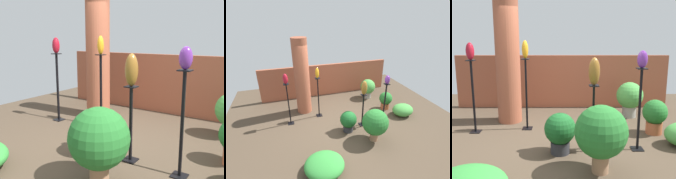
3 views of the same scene
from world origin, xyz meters
TOP-DOWN VIEW (x-y plane):
  - ground_plane at (0.00, 0.00)m, footprint 8.00×8.00m
  - brick_wall_back at (0.00, 2.47)m, footprint 5.60×0.12m
  - brick_pillar at (-1.18, 1.29)m, footprint 0.53×0.53m
  - pedestal_ruby at (-1.75, 0.59)m, footprint 0.20×0.20m
  - pedestal_amber at (-0.73, 0.78)m, footprint 0.20×0.20m
  - pedestal_bronze at (0.53, -0.20)m, footprint 0.20×0.20m
  - pedestal_violet at (1.30, -0.24)m, footprint 0.20×0.20m
  - art_vase_ruby at (-1.75, 0.59)m, footprint 0.16×0.15m
  - art_vase_amber at (-0.73, 0.78)m, footprint 0.13×0.14m
  - art_vase_bronze at (0.53, -0.20)m, footprint 0.19×0.19m
  - art_vase_violet at (1.30, -0.24)m, footprint 0.17×0.15m
  - potted_plant_front_right at (1.83, 0.50)m, footprint 0.48×0.48m
  - potted_plant_mid_left at (-0.03, -0.37)m, footprint 0.52×0.52m
  - potted_plant_walkway_edge at (0.55, -0.99)m, footprint 0.75×0.75m
  - potted_plant_front_left at (1.60, 1.58)m, footprint 0.63×0.63m
  - foliage_bed_east at (2.19, -0.11)m, footprint 0.76×0.62m
  - foliage_bed_west at (-1.11, -1.65)m, footprint 0.96×0.89m

SIDE VIEW (x-z plane):
  - ground_plane at x=0.00m, z-range 0.00..0.00m
  - foliage_bed_west at x=-1.11m, z-range 0.00..0.37m
  - foliage_bed_east at x=2.19m, z-range 0.00..0.43m
  - potted_plant_mid_left at x=-0.03m, z-range 0.04..0.73m
  - potted_plant_front_right at x=1.83m, z-range 0.04..0.73m
  - potted_plant_front_left at x=1.60m, z-range 0.07..0.90m
  - pedestal_bronze at x=0.53m, z-range -0.05..1.07m
  - potted_plant_walkway_edge at x=0.55m, z-range 0.10..1.09m
  - pedestal_violet at x=1.30m, z-range -0.05..1.35m
  - pedestal_ruby at x=-1.75m, z-range -0.05..1.40m
  - pedestal_amber at x=-0.73m, z-range -0.05..1.41m
  - brick_wall_back at x=0.00m, z-range 0.00..1.40m
  - art_vase_bronze at x=0.53m, z-range 1.12..1.58m
  - brick_pillar at x=-1.18m, z-range 0.00..2.73m
  - art_vase_violet at x=1.30m, z-range 1.41..1.69m
  - art_vase_ruby at x=-1.75m, z-range 1.46..1.79m
  - art_vase_amber at x=-0.73m, z-range 1.47..1.82m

